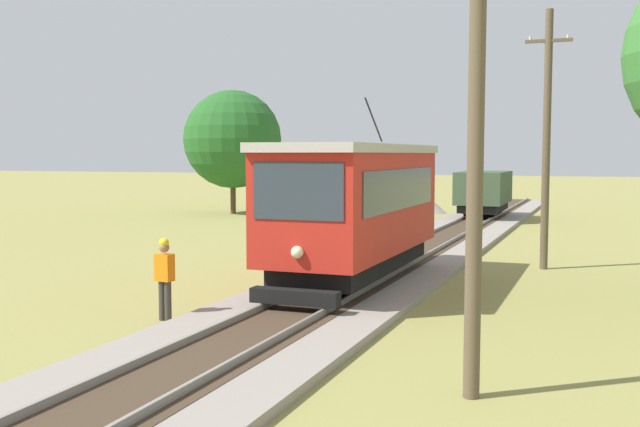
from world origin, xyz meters
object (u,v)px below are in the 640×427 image
(utility_pole_near_tram, at_px, (476,102))
(tree_right_near, at_px, (233,139))
(gravel_pile, at_px, (423,203))
(red_tram, at_px, (356,206))
(track_worker, at_px, (165,275))
(freight_car, at_px, (484,191))
(utility_pole_mid, at_px, (547,137))

(utility_pole_near_tram, height_order, tree_right_near, utility_pole_near_tram)
(utility_pole_near_tram, distance_m, gravel_pile, 35.22)
(red_tram, distance_m, utility_pole_near_tram, 9.41)
(utility_pole_near_tram, bearing_deg, gravel_pile, 104.27)
(red_tram, xyz_separation_m, track_worker, (-2.58, -5.24, -1.21))
(gravel_pile, bearing_deg, track_worker, -87.02)
(freight_car, height_order, gravel_pile, freight_car)
(tree_right_near, bearing_deg, utility_pole_near_tram, -56.91)
(red_tram, distance_m, tree_right_near, 25.97)
(utility_pole_near_tram, distance_m, track_worker, 8.25)
(track_worker, bearing_deg, tree_right_near, -146.41)
(red_tram, bearing_deg, gravel_pile, 99.20)
(utility_pole_mid, xyz_separation_m, gravel_pile, (-8.63, 20.62, -3.45))
(utility_pole_mid, relative_size, tree_right_near, 1.08)
(freight_car, xyz_separation_m, tree_right_near, (-14.67, -0.91, 2.88))
(utility_pole_near_tram, relative_size, utility_pole_mid, 1.06)
(freight_car, relative_size, utility_pole_near_tram, 0.62)
(red_tram, relative_size, freight_car, 1.64)
(gravel_pile, bearing_deg, utility_pole_mid, -67.28)
(utility_pole_near_tram, height_order, track_worker, utility_pole_near_tram)
(gravel_pile, bearing_deg, utility_pole_near_tram, -75.73)
(tree_right_near, bearing_deg, red_tram, -55.45)
(tree_right_near, bearing_deg, utility_pole_mid, -39.95)
(utility_pole_near_tram, bearing_deg, freight_car, 98.35)
(red_tram, bearing_deg, track_worker, -116.19)
(freight_car, bearing_deg, red_tram, -89.99)
(red_tram, distance_m, freight_car, 22.23)
(freight_car, distance_m, gravel_pile, 5.67)
(utility_pole_mid, distance_m, gravel_pile, 22.62)
(freight_car, xyz_separation_m, gravel_pile, (-4.20, 3.70, -0.92))
(utility_pole_near_tram, xyz_separation_m, utility_pole_mid, (0.00, 13.32, -0.23))
(track_worker, distance_m, tree_right_near, 29.37)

